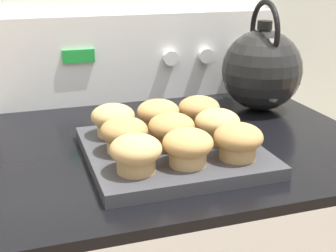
# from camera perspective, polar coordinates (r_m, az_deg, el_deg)

# --- Properties ---
(control_panel) EXTENTS (0.71, 0.07, 0.22)m
(control_panel) POSITION_cam_1_polar(r_m,az_deg,el_deg) (1.20, -3.23, 8.42)
(control_panel) COLOR white
(control_panel) RESTS_ON stove_range
(muffin_pan) EXTENTS (0.31, 0.31, 0.02)m
(muffin_pan) POSITION_cam_1_polar(r_m,az_deg,el_deg) (0.85, 0.51, -3.10)
(muffin_pan) COLOR #38383D
(muffin_pan) RESTS_ON stove_range
(muffin_r0_c0) EXTENTS (0.08, 0.08, 0.06)m
(muffin_r0_c0) POSITION_cam_1_polar(r_m,az_deg,el_deg) (0.73, -3.94, -3.28)
(muffin_r0_c0) COLOR tan
(muffin_r0_c0) RESTS_ON muffin_pan
(muffin_r0_c1) EXTENTS (0.08, 0.08, 0.06)m
(muffin_r0_c1) POSITION_cam_1_polar(r_m,az_deg,el_deg) (0.76, 2.43, -2.50)
(muffin_r0_c1) COLOR tan
(muffin_r0_c1) RESTS_ON muffin_pan
(muffin_r0_c2) EXTENTS (0.08, 0.08, 0.06)m
(muffin_r0_c2) POSITION_cam_1_polar(r_m,az_deg,el_deg) (0.79, 8.55, -1.75)
(muffin_r0_c2) COLOR tan
(muffin_r0_c2) RESTS_ON muffin_pan
(muffin_r1_c0) EXTENTS (0.08, 0.08, 0.06)m
(muffin_r1_c0) POSITION_cam_1_polar(r_m,az_deg,el_deg) (0.81, -5.37, -0.98)
(muffin_r1_c0) COLOR tan
(muffin_r1_c0) RESTS_ON muffin_pan
(muffin_r1_c1) EXTENTS (0.08, 0.08, 0.06)m
(muffin_r1_c1) POSITION_cam_1_polar(r_m,az_deg,el_deg) (0.83, 0.42, -0.40)
(muffin_r1_c1) COLOR olive
(muffin_r1_c1) RESTS_ON muffin_pan
(muffin_r1_c2) EXTENTS (0.08, 0.08, 0.06)m
(muffin_r1_c2) POSITION_cam_1_polar(r_m,az_deg,el_deg) (0.86, 6.03, 0.16)
(muffin_r1_c2) COLOR tan
(muffin_r1_c2) RESTS_ON muffin_pan
(muffin_r2_c0) EXTENTS (0.08, 0.08, 0.06)m
(muffin_r2_c0) POSITION_cam_1_polar(r_m,az_deg,el_deg) (0.89, -6.72, 0.84)
(muffin_r2_c0) COLOR tan
(muffin_r2_c0) RESTS_ON muffin_pan
(muffin_r2_c1) EXTENTS (0.08, 0.08, 0.06)m
(muffin_r2_c1) POSITION_cam_1_polar(r_m,az_deg,el_deg) (0.91, -1.20, 1.44)
(muffin_r2_c1) COLOR tan
(muffin_r2_c1) RESTS_ON muffin_pan
(muffin_r2_c2) EXTENTS (0.08, 0.08, 0.06)m
(muffin_r2_c2) POSITION_cam_1_polar(r_m,az_deg,el_deg) (0.94, 3.81, 1.90)
(muffin_r2_c2) COLOR tan
(muffin_r2_c2) RESTS_ON muffin_pan
(tea_kettle) EXTENTS (0.19, 0.22, 0.26)m
(tea_kettle) POSITION_cam_1_polar(r_m,az_deg,el_deg) (1.13, 11.34, 6.89)
(tea_kettle) COLOR black
(tea_kettle) RESTS_ON stove_range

